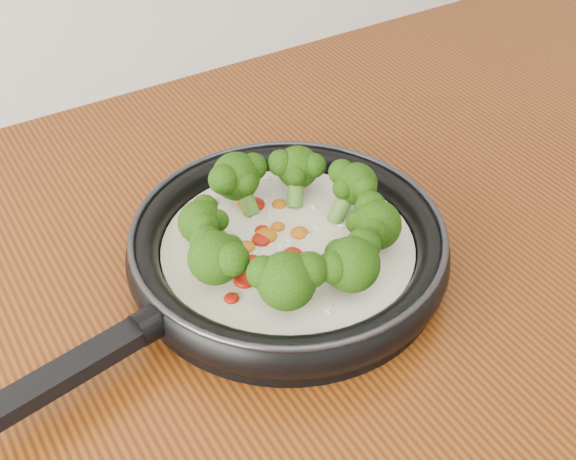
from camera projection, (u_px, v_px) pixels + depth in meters
skillet at (286, 246)px, 0.73m from camera, size 0.50×0.36×0.09m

